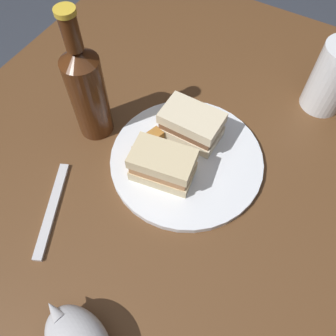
{
  "coord_description": "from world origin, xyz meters",
  "views": [
    {
      "loc": [
        0.23,
        0.17,
        1.32
      ],
      "look_at": [
        -0.05,
        0.01,
        0.8
      ],
      "focal_mm": 37.26,
      "sensor_mm": 36.0,
      "label": 1
    }
  ],
  "objects_px": {
    "plate": "(186,160)",
    "sandwich_half_left": "(191,125)",
    "cider_bottle": "(87,90)",
    "fork": "(52,209)",
    "sandwich_half_right": "(163,165)",
    "pint_glass": "(331,81)"
  },
  "relations": [
    {
      "from": "plate",
      "to": "sandwich_half_left",
      "type": "xyz_separation_m",
      "value": [
        -0.05,
        -0.02,
        0.04
      ]
    },
    {
      "from": "sandwich_half_left",
      "to": "pint_glass",
      "type": "bearing_deg",
      "value": 138.16
    },
    {
      "from": "sandwich_half_right",
      "to": "cider_bottle",
      "type": "height_order",
      "value": "cider_bottle"
    },
    {
      "from": "plate",
      "to": "sandwich_half_left",
      "type": "bearing_deg",
      "value": -159.48
    },
    {
      "from": "pint_glass",
      "to": "fork",
      "type": "bearing_deg",
      "value": -34.85
    },
    {
      "from": "sandwich_half_left",
      "to": "fork",
      "type": "relative_size",
      "value": 0.62
    },
    {
      "from": "cider_bottle",
      "to": "plate",
      "type": "bearing_deg",
      "value": 94.97
    },
    {
      "from": "pint_glass",
      "to": "plate",
      "type": "bearing_deg",
      "value": -32.94
    },
    {
      "from": "fork",
      "to": "cider_bottle",
      "type": "bearing_deg",
      "value": -12.55
    },
    {
      "from": "plate",
      "to": "sandwich_half_right",
      "type": "bearing_deg",
      "value": -21.84
    },
    {
      "from": "sandwich_half_right",
      "to": "pint_glass",
      "type": "relative_size",
      "value": 0.81
    },
    {
      "from": "plate",
      "to": "fork",
      "type": "relative_size",
      "value": 1.57
    },
    {
      "from": "sandwich_half_left",
      "to": "fork",
      "type": "height_order",
      "value": "sandwich_half_left"
    },
    {
      "from": "sandwich_half_left",
      "to": "pint_glass",
      "type": "relative_size",
      "value": 0.77
    },
    {
      "from": "sandwich_half_right",
      "to": "fork",
      "type": "bearing_deg",
      "value": -41.42
    },
    {
      "from": "sandwich_half_right",
      "to": "fork",
      "type": "xyz_separation_m",
      "value": [
        0.15,
        -0.13,
        -0.04
      ]
    },
    {
      "from": "pint_glass",
      "to": "fork",
      "type": "height_order",
      "value": "pint_glass"
    },
    {
      "from": "plate",
      "to": "sandwich_half_left",
      "type": "distance_m",
      "value": 0.07
    },
    {
      "from": "sandwich_half_right",
      "to": "sandwich_half_left",
      "type": "bearing_deg",
      "value": 179.34
    },
    {
      "from": "cider_bottle",
      "to": "fork",
      "type": "bearing_deg",
      "value": 11.99
    },
    {
      "from": "pint_glass",
      "to": "fork",
      "type": "distance_m",
      "value": 0.57
    },
    {
      "from": "sandwich_half_right",
      "to": "cider_bottle",
      "type": "bearing_deg",
      "value": -101.31
    }
  ]
}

